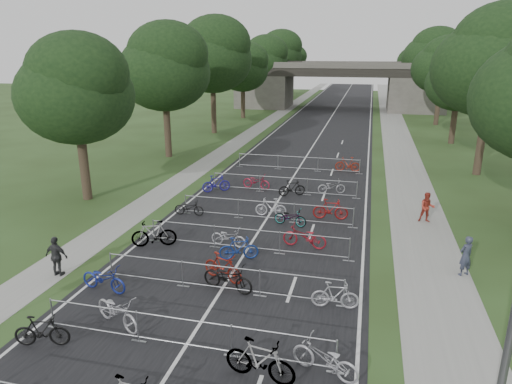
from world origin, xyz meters
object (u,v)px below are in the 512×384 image
at_px(overpass_bridge, 338,86).
at_px(pedestrian_c, 57,257).
at_px(pedestrian_a, 466,256).
at_px(pedestrian_b, 427,208).

xyz_separation_m(overpass_bridge, pedestrian_c, (-6.80, -58.16, -2.69)).
distance_m(overpass_bridge, pedestrian_a, 55.01).
distance_m(pedestrian_a, pedestrian_b, 6.04).
height_order(pedestrian_b, pedestrian_c, pedestrian_c).
relative_size(overpass_bridge, pedestrian_a, 18.20).
height_order(pedestrian_a, pedestrian_b, pedestrian_a).
height_order(overpass_bridge, pedestrian_b, overpass_bridge).
bearing_deg(pedestrian_a, overpass_bridge, -114.24).
height_order(overpass_bridge, pedestrian_a, overpass_bridge).
distance_m(overpass_bridge, pedestrian_c, 58.62).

